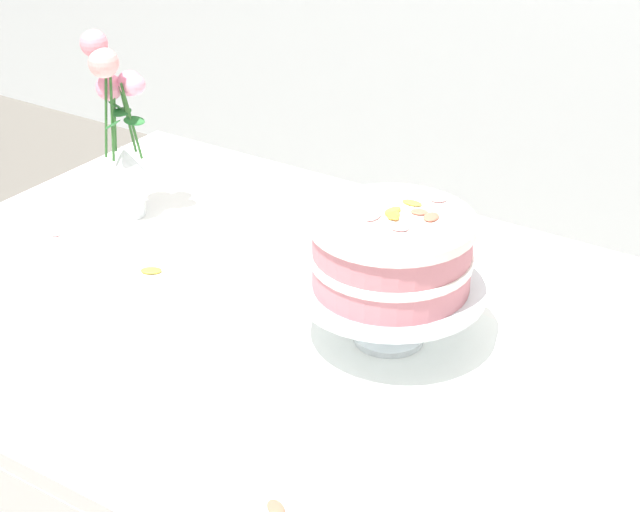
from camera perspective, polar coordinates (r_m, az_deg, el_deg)
The scene contains 9 objects.
dining_table at distance 1.70m, azimuth -2.82°, elevation -5.95°, with size 1.40×1.00×0.74m.
linen_napkin at distance 1.59m, azimuth 3.87°, elevation -4.74°, with size 0.32×0.32×0.00m, color white.
cake_stand at distance 1.54m, azimuth 3.96°, elevation -2.20°, with size 0.29×0.29×0.10m.
layer_cake at distance 1.51m, azimuth 4.06°, elevation 0.24°, with size 0.25×0.25×0.12m.
flower_vase at distance 1.95m, azimuth -11.22°, elevation 6.60°, with size 0.11×0.11×0.37m.
loose_petal_0 at distance 1.80m, azimuth -9.47°, elevation -0.81°, with size 0.04×0.02×0.01m, color yellow.
loose_petal_1 at distance 1.79m, azimuth -0.01°, elevation -0.55°, with size 0.03×0.02×0.01m, color yellow.
loose_petal_2 at distance 1.28m, azimuth -2.49°, elevation -14.00°, with size 0.03×0.02×0.01m, color #E56B51.
loose_petal_3 at distance 1.97m, azimuth -14.72°, elevation 1.29°, with size 0.04×0.02×0.00m, color pink.
Camera 1 is at (0.84, -1.15, 1.60)m, focal length 56.89 mm.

